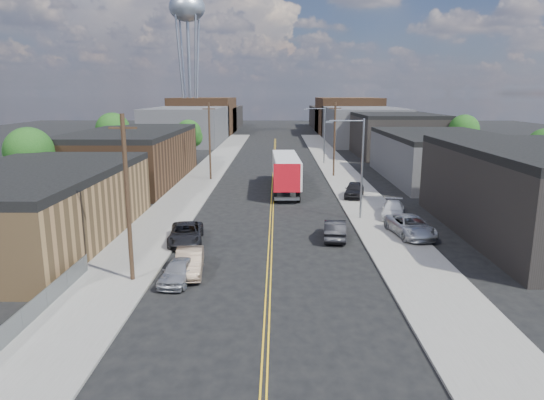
{
  "coord_description": "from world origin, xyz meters",
  "views": [
    {
      "loc": [
        0.5,
        -17.39,
        11.08
      ],
      "look_at": [
        0.08,
        21.65,
        2.5
      ],
      "focal_mm": 32.0,
      "sensor_mm": 36.0,
      "label": 1
    }
  ],
  "objects_px": {
    "car_left_c": "(186,234)",
    "car_right_oncoming": "(335,229)",
    "car_right_lot_c": "(354,190)",
    "car_right_lot_b": "(393,209)",
    "car_left_a": "(179,271)",
    "car_left_b": "(189,262)",
    "car_right_lot_a": "(411,226)",
    "water_tower": "(187,13)",
    "semi_truck": "(286,170)"
  },
  "relations": [
    {
      "from": "water_tower",
      "to": "car_left_a",
      "type": "bearing_deg",
      "value": -80.57
    },
    {
      "from": "car_right_oncoming",
      "to": "car_right_lot_c",
      "type": "distance_m",
      "value": 15.54
    },
    {
      "from": "semi_truck",
      "to": "car_right_lot_b",
      "type": "distance_m",
      "value": 16.66
    },
    {
      "from": "car_right_oncoming",
      "to": "water_tower",
      "type": "bearing_deg",
      "value": -67.65
    },
    {
      "from": "car_left_b",
      "to": "car_right_oncoming",
      "type": "xyz_separation_m",
      "value": [
        10.0,
        7.56,
        0.01
      ]
    },
    {
      "from": "car_right_lot_a",
      "to": "car_left_b",
      "type": "bearing_deg",
      "value": -161.81
    },
    {
      "from": "car_right_oncoming",
      "to": "car_right_lot_b",
      "type": "height_order",
      "value": "car_right_oncoming"
    },
    {
      "from": "semi_truck",
      "to": "car_right_lot_c",
      "type": "height_order",
      "value": "semi_truck"
    },
    {
      "from": "car_left_b",
      "to": "car_right_lot_b",
      "type": "relative_size",
      "value": 0.97
    },
    {
      "from": "car_left_b",
      "to": "car_right_lot_c",
      "type": "xyz_separation_m",
      "value": [
        13.85,
        22.61,
        0.19
      ]
    },
    {
      "from": "water_tower",
      "to": "semi_truck",
      "type": "height_order",
      "value": "water_tower"
    },
    {
      "from": "car_left_a",
      "to": "car_right_lot_c",
      "type": "bearing_deg",
      "value": 66.42
    },
    {
      "from": "semi_truck",
      "to": "car_right_lot_a",
      "type": "xyz_separation_m",
      "value": [
        9.5,
        -19.53,
        -1.44
      ]
    },
    {
      "from": "semi_truck",
      "to": "car_left_a",
      "type": "distance_m",
      "value": 29.75
    },
    {
      "from": "water_tower",
      "to": "car_left_b",
      "type": "relative_size",
      "value": 7.93
    },
    {
      "from": "semi_truck",
      "to": "car_right_oncoming",
      "type": "relative_size",
      "value": 3.41
    },
    {
      "from": "car_left_b",
      "to": "car_right_lot_b",
      "type": "bearing_deg",
      "value": 34.88
    },
    {
      "from": "car_left_a",
      "to": "car_right_lot_a",
      "type": "distance_m",
      "value": 18.88
    },
    {
      "from": "semi_truck",
      "to": "car_right_oncoming",
      "type": "height_order",
      "value": "semi_truck"
    },
    {
      "from": "semi_truck",
      "to": "car_left_a",
      "type": "bearing_deg",
      "value": -105.46
    },
    {
      "from": "car_right_lot_b",
      "to": "car_right_lot_c",
      "type": "relative_size",
      "value": 1.01
    },
    {
      "from": "car_right_oncoming",
      "to": "car_left_b",
      "type": "bearing_deg",
      "value": 42.92
    },
    {
      "from": "car_left_b",
      "to": "car_right_lot_a",
      "type": "relative_size",
      "value": 0.82
    },
    {
      "from": "car_right_lot_a",
      "to": "water_tower",
      "type": "bearing_deg",
      "value": 101.68
    },
    {
      "from": "water_tower",
      "to": "car_right_oncoming",
      "type": "bearing_deg",
      "value": -73.48
    },
    {
      "from": "water_tower",
      "to": "car_left_c",
      "type": "relative_size",
      "value": 6.91
    },
    {
      "from": "car_left_c",
      "to": "car_right_oncoming",
      "type": "height_order",
      "value": "car_right_oncoming"
    },
    {
      "from": "car_left_a",
      "to": "car_left_c",
      "type": "relative_size",
      "value": 0.78
    },
    {
      "from": "car_left_c",
      "to": "car_right_oncoming",
      "type": "distance_m",
      "value": 11.46
    },
    {
      "from": "car_left_c",
      "to": "car_left_a",
      "type": "bearing_deg",
      "value": -88.83
    },
    {
      "from": "car_left_c",
      "to": "car_right_lot_c",
      "type": "height_order",
      "value": "car_right_lot_c"
    },
    {
      "from": "water_tower",
      "to": "car_right_lot_a",
      "type": "distance_m",
      "value": 100.92
    },
    {
      "from": "car_left_b",
      "to": "car_right_lot_c",
      "type": "bearing_deg",
      "value": 52.39
    },
    {
      "from": "car_left_a",
      "to": "car_left_b",
      "type": "relative_size",
      "value": 0.89
    },
    {
      "from": "car_left_c",
      "to": "car_right_oncoming",
      "type": "relative_size",
      "value": 1.14
    },
    {
      "from": "car_left_a",
      "to": "car_left_b",
      "type": "bearing_deg",
      "value": 81.42
    },
    {
      "from": "car_left_a",
      "to": "semi_truck",
      "type": "bearing_deg",
      "value": 83.69
    },
    {
      "from": "semi_truck",
      "to": "car_left_b",
      "type": "xyz_separation_m",
      "value": [
        -6.5,
        -27.51,
        -1.61
      ]
    },
    {
      "from": "car_right_lot_c",
      "to": "car_left_a",
      "type": "bearing_deg",
      "value": -107.25
    },
    {
      "from": "water_tower",
      "to": "car_left_c",
      "type": "bearing_deg",
      "value": -80.4
    },
    {
      "from": "semi_truck",
      "to": "car_right_lot_a",
      "type": "distance_m",
      "value": 21.76
    },
    {
      "from": "water_tower",
      "to": "car_left_a",
      "type": "xyz_separation_m",
      "value": [
        16.61,
        -100.0,
        -29.94
      ]
    },
    {
      "from": "car_left_c",
      "to": "car_right_lot_c",
      "type": "xyz_separation_m",
      "value": [
        15.25,
        16.26,
        0.22
      ]
    },
    {
      "from": "car_right_lot_b",
      "to": "car_right_lot_c",
      "type": "distance_m",
      "value": 8.96
    },
    {
      "from": "car_right_lot_a",
      "to": "car_right_lot_c",
      "type": "xyz_separation_m",
      "value": [
        -2.15,
        14.63,
        0.02
      ]
    },
    {
      "from": "car_right_lot_a",
      "to": "car_right_lot_b",
      "type": "distance_m",
      "value": 5.93
    },
    {
      "from": "car_left_b",
      "to": "car_right_lot_a",
      "type": "distance_m",
      "value": 17.88
    },
    {
      "from": "car_right_lot_a",
      "to": "car_right_lot_c",
      "type": "height_order",
      "value": "car_right_lot_c"
    },
    {
      "from": "car_left_c",
      "to": "car_right_lot_c",
      "type": "distance_m",
      "value": 22.29
    },
    {
      "from": "water_tower",
      "to": "car_right_lot_c",
      "type": "distance_m",
      "value": 87.23
    }
  ]
}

